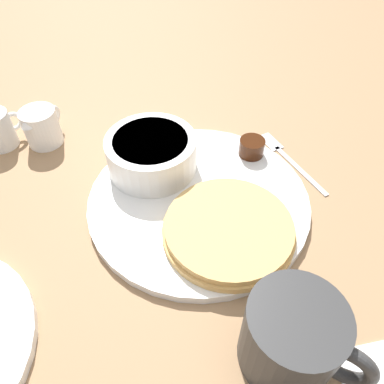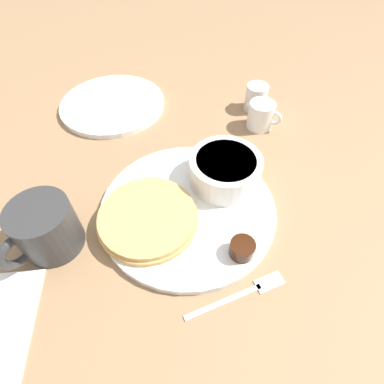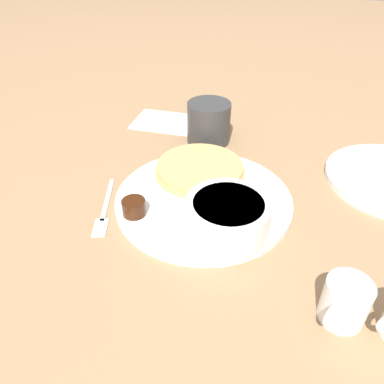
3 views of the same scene
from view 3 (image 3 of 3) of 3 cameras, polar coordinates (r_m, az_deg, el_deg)
ground_plane at (r=0.61m, az=1.74°, el=-1.59°), size 4.00×4.00×0.00m
plate at (r=0.61m, az=1.75°, el=-1.15°), size 0.28×0.28×0.01m
pancake_stack at (r=0.65m, az=1.22°, el=3.51°), size 0.16×0.16×0.02m
bowl at (r=0.53m, az=5.48°, el=-3.55°), size 0.12×0.12×0.05m
syrup_cup at (r=0.57m, az=-8.84°, el=-2.31°), size 0.04×0.04×0.02m
butter_ramekin at (r=0.51m, az=4.91°, el=-6.53°), size 0.04×0.04×0.04m
coffee_mug at (r=0.77m, az=2.44°, el=10.59°), size 0.10×0.10×0.08m
creamer_pitcher_near at (r=0.47m, az=22.28°, el=-15.17°), size 0.05×0.07×0.06m
fork at (r=0.60m, az=-13.27°, el=-3.01°), size 0.05×0.15×0.00m
napkin at (r=0.86m, az=-4.11°, el=10.67°), size 0.14×0.11×0.00m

